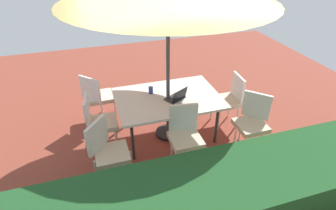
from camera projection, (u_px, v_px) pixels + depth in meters
ground_plane at (168, 134)px, 5.02m from camera, size 10.00×10.00×0.02m
dining_table at (168, 100)px, 4.62m from camera, size 1.73×1.21×0.78m
chair_north at (185, 134)px, 4.12m from camera, size 0.48×0.49×0.98m
chair_northwest at (252, 120)px, 4.41m from camera, size 0.59×0.59×0.98m
chair_northeast at (108, 150)px, 3.82m from camera, size 0.59×0.58×0.98m
chair_southeast at (97, 95)px, 5.09m from camera, size 0.59×0.59×0.98m
chair_west at (229, 98)px, 5.01m from camera, size 0.48×0.46×0.98m
chair_east at (98, 120)px, 4.42m from camera, size 0.48×0.47×0.98m
laptop at (177, 97)px, 4.51m from camera, size 0.40×0.37×0.21m
cup at (151, 90)px, 4.68m from camera, size 0.08×0.08×0.12m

